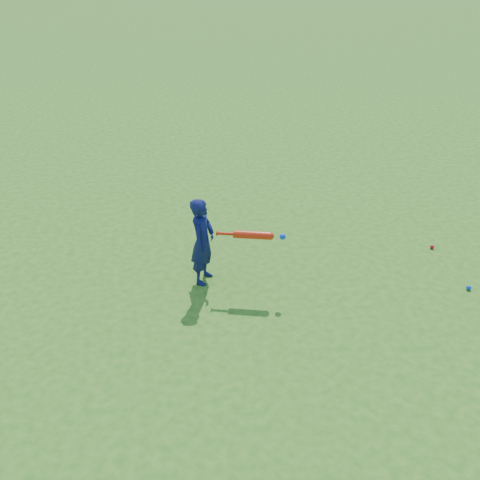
{
  "coord_description": "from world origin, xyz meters",
  "views": [
    {
      "loc": [
        -0.76,
        -6.49,
        4.31
      ],
      "look_at": [
        -0.07,
        -0.52,
        0.67
      ],
      "focal_mm": 40.0,
      "sensor_mm": 36.0,
      "label": 1
    }
  ],
  "objects_px": {
    "ground_ball_blue": "(469,288)",
    "child": "(203,241)",
    "bat_swing": "(255,235)",
    "ground_ball_red": "(432,247)"
  },
  "relations": [
    {
      "from": "ground_ball_red",
      "to": "bat_swing",
      "type": "bearing_deg",
      "value": -167.53
    },
    {
      "from": "child",
      "to": "bat_swing",
      "type": "xyz_separation_m",
      "value": [
        0.67,
        -0.21,
        0.17
      ]
    },
    {
      "from": "bat_swing",
      "to": "ground_ball_blue",
      "type": "bearing_deg",
      "value": 3.78
    },
    {
      "from": "child",
      "to": "ground_ball_blue",
      "type": "bearing_deg",
      "value": -76.05
    },
    {
      "from": "ground_ball_blue",
      "to": "bat_swing",
      "type": "height_order",
      "value": "bat_swing"
    },
    {
      "from": "child",
      "to": "bat_swing",
      "type": "bearing_deg",
      "value": -82.82
    },
    {
      "from": "ground_ball_red",
      "to": "ground_ball_blue",
      "type": "bearing_deg",
      "value": -87.37
    },
    {
      "from": "child",
      "to": "ground_ball_red",
      "type": "xyz_separation_m",
      "value": [
        3.48,
        0.42,
        -0.59
      ]
    },
    {
      "from": "child",
      "to": "bat_swing",
      "type": "distance_m",
      "value": 0.72
    },
    {
      "from": "ground_ball_blue",
      "to": "child",
      "type": "bearing_deg",
      "value": 169.67
    }
  ]
}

